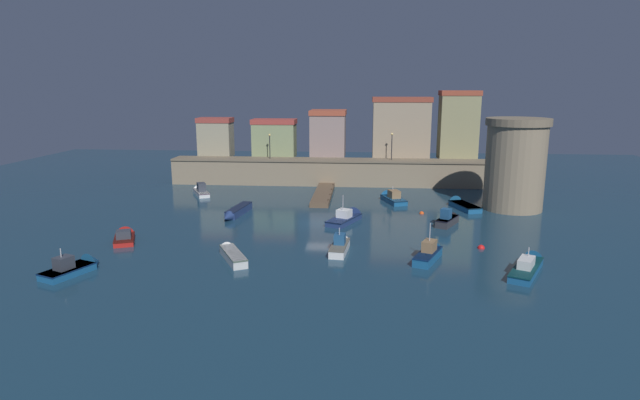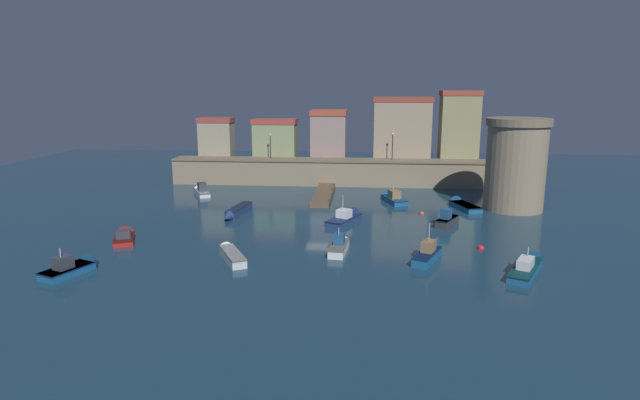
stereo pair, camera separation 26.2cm
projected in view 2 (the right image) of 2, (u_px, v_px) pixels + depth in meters
name	position (u px, v px, depth m)	size (l,w,h in m)	color
ground_plane	(318.00, 223.00, 52.99)	(118.10, 118.10, 0.00)	#19384C
quay_wall	(332.00, 172.00, 73.47)	(44.95, 3.81, 3.63)	gray
old_town_backdrop	(358.00, 131.00, 75.68)	(40.47, 6.04, 9.65)	gray
fortress_tower	(516.00, 164.00, 57.95)	(6.97, 6.97, 10.21)	gray
pier_dock	(324.00, 194.00, 65.82)	(2.17, 12.97, 0.70)	brown
quay_lamp_0	(270.00, 142.00, 73.33)	(0.32, 0.32, 3.48)	black
quay_lamp_1	(393.00, 142.00, 71.85)	(0.32, 0.32, 3.73)	black
moored_boat_0	(236.00, 211.00, 56.09)	(2.03, 6.84, 1.06)	navy
moored_boat_1	(391.00, 197.00, 63.21)	(3.45, 5.87, 2.43)	#195689
moored_boat_2	(349.00, 217.00, 54.11)	(4.17, 6.38, 3.50)	navy
moored_boat_3	(340.00, 245.00, 44.22)	(1.73, 5.19, 2.41)	white
moored_boat_4	(230.00, 253.00, 42.34)	(3.83, 5.88, 1.09)	silver
moored_boat_5	(449.00, 219.00, 52.46)	(3.19, 4.56, 1.96)	#333338
moored_boat_6	(429.00, 253.00, 42.01)	(3.22, 5.38, 3.27)	#195689
moored_boat_7	(125.00, 236.00, 47.17)	(3.10, 4.58, 1.73)	red
moored_boat_8	(76.00, 266.00, 39.17)	(3.37, 5.07, 2.72)	#195689
moored_boat_9	(201.00, 190.00, 67.49)	(3.85, 5.78, 1.97)	white
moored_boat_10	(528.00, 265.00, 39.44)	(4.50, 6.97, 2.36)	#195689
moored_boat_11	(460.00, 205.00, 59.92)	(3.45, 6.13, 1.61)	#195689
mooring_buoy_0	(481.00, 249.00, 44.72)	(0.62, 0.62, 0.62)	red
mooring_buoy_1	(422.00, 214.00, 56.91)	(0.53, 0.53, 0.53)	#EA4C19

